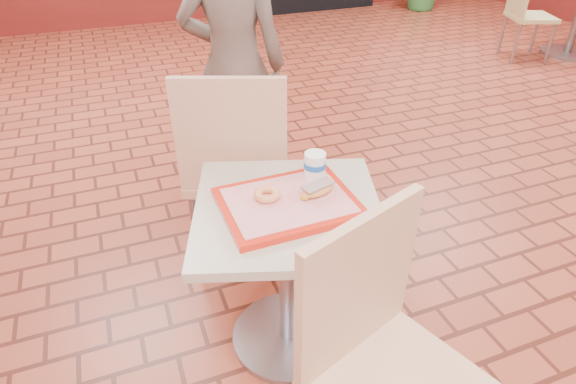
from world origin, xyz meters
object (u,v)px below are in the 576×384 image
object	(u,v)px
chair_main_front	(384,357)
paper_cup	(315,165)
customer	(234,66)
ring_donut	(267,194)
serving_tray	(288,203)
main_table	(288,255)
chair_main_back	(236,161)
long_john_donut	(317,190)
chair_second_left	(526,9)

from	to	relation	value
chair_main_front	paper_cup	bearing A→B (deg)	63.92
chair_main_front	paper_cup	distance (m)	0.70
chair_main_front	customer	size ratio (longest dim) A/B	0.61
ring_donut	serving_tray	bearing A→B (deg)	-31.18
main_table	chair_main_back	world-z (taller)	chair_main_back
customer	paper_cup	bearing A→B (deg)	110.30
serving_tray	long_john_donut	size ratio (longest dim) A/B	3.20
customer	ring_donut	distance (m)	1.17
serving_tray	long_john_donut	xyz separation A→B (m)	(0.10, -0.00, 0.03)
paper_cup	serving_tray	bearing A→B (deg)	-144.77
ring_donut	paper_cup	distance (m)	0.22
main_table	customer	distance (m)	1.24
ring_donut	chair_main_back	bearing A→B (deg)	86.43
long_john_donut	paper_cup	world-z (taller)	paper_cup
long_john_donut	chair_main_back	bearing A→B (deg)	103.09
paper_cup	chair_second_left	world-z (taller)	chair_second_left
serving_tray	ring_donut	xyz separation A→B (m)	(-0.06, 0.04, 0.03)
chair_main_front	serving_tray	bearing A→B (deg)	77.26
main_table	customer	size ratio (longest dim) A/B	0.44
ring_donut	paper_cup	xyz separation A→B (m)	(0.20, 0.06, 0.04)
chair_main_back	chair_second_left	world-z (taller)	chair_main_back
customer	ring_donut	world-z (taller)	customer
chair_main_back	customer	world-z (taller)	customer
chair_main_front	chair_main_back	world-z (taller)	chair_main_back
serving_tray	long_john_donut	world-z (taller)	long_john_donut
main_table	chair_main_front	xyz separation A→B (m)	(0.07, -0.56, 0.07)
main_table	ring_donut	xyz separation A→B (m)	(-0.06, 0.04, 0.26)
chair_main_back	long_john_donut	bearing A→B (deg)	124.08
customer	ring_donut	xyz separation A→B (m)	(-0.21, -1.15, -0.05)
customer	chair_second_left	distance (m)	3.65
chair_main_front	paper_cup	world-z (taller)	chair_main_front
paper_cup	chair_second_left	size ratio (longest dim) A/B	0.11
serving_tray	ring_donut	size ratio (longest dim) A/B	4.96
ring_donut	long_john_donut	world-z (taller)	long_john_donut
main_table	paper_cup	distance (m)	0.34
chair_main_front	customer	world-z (taller)	customer
chair_main_back	chair_second_left	size ratio (longest dim) A/B	1.12
customer	serving_tray	size ratio (longest dim) A/B	3.41
chair_second_left	main_table	bearing A→B (deg)	145.78
chair_main_front	chair_second_left	size ratio (longest dim) A/B	1.06
chair_main_front	long_john_donut	xyz separation A→B (m)	(0.04, 0.55, 0.20)
long_john_donut	chair_second_left	bearing A→B (deg)	36.80
ring_donut	long_john_donut	size ratio (longest dim) A/B	0.64
paper_cup	chair_second_left	distance (m)	4.18
customer	long_john_donut	bearing A→B (deg)	108.55
chair_main_back	paper_cup	bearing A→B (deg)	130.96
chair_main_front	ring_donut	xyz separation A→B (m)	(-0.13, 0.59, 0.19)
chair_main_back	ring_donut	size ratio (longest dim) A/B	10.89
chair_main_front	serving_tray	world-z (taller)	chair_main_front
chair_main_back	paper_cup	world-z (taller)	chair_main_back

